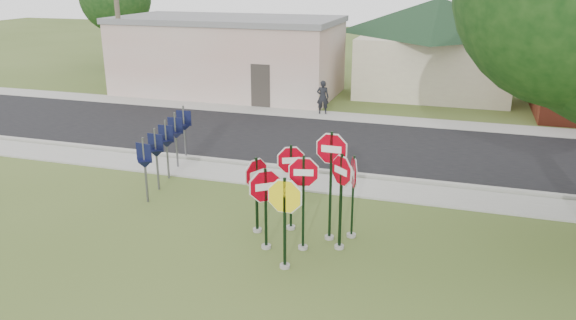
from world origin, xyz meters
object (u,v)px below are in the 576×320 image
(stop_sign_center, at_px, (303,190))
(stop_sign_yellow, at_px, (285,211))
(stop_sign_left, at_px, (266,198))
(utility_pole_near, at_px, (117,3))
(pedestrian, at_px, (323,97))

(stop_sign_center, height_order, stop_sign_yellow, stop_sign_center)
(stop_sign_center, bearing_deg, stop_sign_left, -165.14)
(stop_sign_left, bearing_deg, stop_sign_yellow, -46.79)
(stop_sign_center, xyz_separation_m, utility_pole_near, (-14.24, 14.17, 3.41))
(stop_sign_center, height_order, utility_pole_near, utility_pole_near)
(stop_sign_yellow, xyz_separation_m, utility_pole_near, (-14.10, 15.20, 3.55))
(stop_sign_center, distance_m, stop_sign_left, 0.94)
(stop_sign_center, distance_m, stop_sign_yellow, 1.04)
(stop_sign_left, xyz_separation_m, utility_pole_near, (-13.36, 14.41, 3.63))
(stop_sign_left, relative_size, pedestrian, 1.38)
(stop_sign_left, distance_m, utility_pole_near, 19.98)
(stop_sign_yellow, relative_size, stop_sign_left, 1.06)
(stop_sign_center, xyz_separation_m, stop_sign_yellow, (-0.14, -1.02, -0.13))
(stop_sign_left, height_order, utility_pole_near, utility_pole_near)
(stop_sign_yellow, bearing_deg, stop_sign_left, 133.21)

